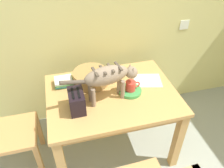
{
  "coord_description": "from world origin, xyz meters",
  "views": [
    {
      "loc": [
        -0.41,
        0.13,
        2.0
      ],
      "look_at": [
        -0.02,
        1.6,
        0.82
      ],
      "focal_mm": 36.09,
      "sensor_mm": 36.0,
      "label": 1
    }
  ],
  "objects_px": {
    "saucer_bowl": "(130,91)",
    "wooden_chair_near": "(7,133)",
    "book_stack": "(64,82)",
    "toaster": "(77,101)",
    "coffee_mug": "(131,86)",
    "magazine": "(147,80)",
    "dining_table": "(112,101)",
    "wicker_basket": "(91,77)",
    "cat": "(109,77)"
  },
  "relations": [
    {
      "from": "magazine",
      "to": "wooden_chair_near",
      "type": "bearing_deg",
      "value": -163.35
    },
    {
      "from": "dining_table",
      "to": "wicker_basket",
      "type": "relative_size",
      "value": 3.5
    },
    {
      "from": "coffee_mug",
      "to": "cat",
      "type": "bearing_deg",
      "value": -171.57
    },
    {
      "from": "magazine",
      "to": "wicker_basket",
      "type": "xyz_separation_m",
      "value": [
        -0.52,
        0.11,
        0.06
      ]
    },
    {
      "from": "coffee_mug",
      "to": "wooden_chair_near",
      "type": "bearing_deg",
      "value": 177.63
    },
    {
      "from": "coffee_mug",
      "to": "wicker_basket",
      "type": "distance_m",
      "value": 0.39
    },
    {
      "from": "coffee_mug",
      "to": "toaster",
      "type": "height_order",
      "value": "toaster"
    },
    {
      "from": "dining_table",
      "to": "cat",
      "type": "height_order",
      "value": "cat"
    },
    {
      "from": "cat",
      "to": "book_stack",
      "type": "relative_size",
      "value": 3.75
    },
    {
      "from": "dining_table",
      "to": "magazine",
      "type": "distance_m",
      "value": 0.39
    },
    {
      "from": "cat",
      "to": "saucer_bowl",
      "type": "height_order",
      "value": "cat"
    },
    {
      "from": "coffee_mug",
      "to": "wicker_basket",
      "type": "xyz_separation_m",
      "value": [
        -0.31,
        0.23,
        -0.01
      ]
    },
    {
      "from": "coffee_mug",
      "to": "magazine",
      "type": "distance_m",
      "value": 0.25
    },
    {
      "from": "book_stack",
      "to": "cat",
      "type": "bearing_deg",
      "value": -39.07
    },
    {
      "from": "toaster",
      "to": "wooden_chair_near",
      "type": "bearing_deg",
      "value": 167.5
    },
    {
      "from": "saucer_bowl",
      "to": "book_stack",
      "type": "bearing_deg",
      "value": 155.0
    },
    {
      "from": "toaster",
      "to": "wooden_chair_near",
      "type": "distance_m",
      "value": 0.73
    },
    {
      "from": "magazine",
      "to": "wicker_basket",
      "type": "relative_size",
      "value": 0.79
    },
    {
      "from": "dining_table",
      "to": "magazine",
      "type": "bearing_deg",
      "value": 13.51
    },
    {
      "from": "magazine",
      "to": "book_stack",
      "type": "xyz_separation_m",
      "value": [
        -0.76,
        0.14,
        0.03
      ]
    },
    {
      "from": "dining_table",
      "to": "wooden_chair_near",
      "type": "relative_size",
      "value": 1.22
    },
    {
      "from": "dining_table",
      "to": "coffee_mug",
      "type": "relative_size",
      "value": 8.75
    },
    {
      "from": "saucer_bowl",
      "to": "wicker_basket",
      "type": "bearing_deg",
      "value": 143.22
    },
    {
      "from": "wooden_chair_near",
      "to": "magazine",
      "type": "bearing_deg",
      "value": 93.05
    },
    {
      "from": "book_stack",
      "to": "wicker_basket",
      "type": "distance_m",
      "value": 0.25
    },
    {
      "from": "book_stack",
      "to": "toaster",
      "type": "xyz_separation_m",
      "value": [
        0.07,
        -0.35,
        0.05
      ]
    },
    {
      "from": "dining_table",
      "to": "coffee_mug",
      "type": "bearing_deg",
      "value": -10.84
    },
    {
      "from": "saucer_bowl",
      "to": "coffee_mug",
      "type": "height_order",
      "value": "coffee_mug"
    },
    {
      "from": "cat",
      "to": "coffee_mug",
      "type": "distance_m",
      "value": 0.26
    },
    {
      "from": "magazine",
      "to": "saucer_bowl",
      "type": "bearing_deg",
      "value": -136.95
    },
    {
      "from": "dining_table",
      "to": "wicker_basket",
      "type": "bearing_deg",
      "value": 126.86
    },
    {
      "from": "saucer_bowl",
      "to": "coffee_mug",
      "type": "bearing_deg",
      "value": 0.0
    },
    {
      "from": "dining_table",
      "to": "wooden_chair_near",
      "type": "xyz_separation_m",
      "value": [
        -0.95,
        0.02,
        -0.17
      ]
    },
    {
      "from": "saucer_bowl",
      "to": "toaster",
      "type": "relative_size",
      "value": 1.0
    },
    {
      "from": "coffee_mug",
      "to": "book_stack",
      "type": "height_order",
      "value": "coffee_mug"
    },
    {
      "from": "saucer_bowl",
      "to": "wicker_basket",
      "type": "relative_size",
      "value": 0.61
    },
    {
      "from": "cat",
      "to": "coffee_mug",
      "type": "bearing_deg",
      "value": 89.86
    },
    {
      "from": "saucer_bowl",
      "to": "book_stack",
      "type": "height_order",
      "value": "book_stack"
    },
    {
      "from": "coffee_mug",
      "to": "wooden_chair_near",
      "type": "xyz_separation_m",
      "value": [
        -1.11,
        0.05,
        -0.34
      ]
    },
    {
      "from": "magazine",
      "to": "book_stack",
      "type": "distance_m",
      "value": 0.78
    },
    {
      "from": "dining_table",
      "to": "toaster",
      "type": "xyz_separation_m",
      "value": [
        -0.32,
        -0.12,
        0.18
      ]
    },
    {
      "from": "dining_table",
      "to": "wicker_basket",
      "type": "xyz_separation_m",
      "value": [
        -0.15,
        0.2,
        0.15
      ]
    },
    {
      "from": "saucer_bowl",
      "to": "wooden_chair_near",
      "type": "bearing_deg",
      "value": 177.62
    },
    {
      "from": "coffee_mug",
      "to": "toaster",
      "type": "relative_size",
      "value": 0.65
    },
    {
      "from": "toaster",
      "to": "dining_table",
      "type": "bearing_deg",
      "value": 21.17
    },
    {
      "from": "saucer_bowl",
      "to": "toaster",
      "type": "bearing_deg",
      "value": -168.97
    },
    {
      "from": "saucer_bowl",
      "to": "wooden_chair_near",
      "type": "relative_size",
      "value": 0.21
    },
    {
      "from": "book_stack",
      "to": "toaster",
      "type": "distance_m",
      "value": 0.36
    },
    {
      "from": "toaster",
      "to": "cat",
      "type": "bearing_deg",
      "value": 12.75
    },
    {
      "from": "coffee_mug",
      "to": "book_stack",
      "type": "xyz_separation_m",
      "value": [
        -0.56,
        0.26,
        -0.04
      ]
    }
  ]
}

